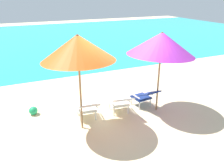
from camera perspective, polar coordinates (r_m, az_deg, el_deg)
ground_plane at (r=10.68m, az=-8.29°, el=3.09°), size 40.00×40.00×0.00m
ocean_band at (r=18.73m, az=-15.77°, el=10.60°), size 40.00×18.00×0.01m
lounge_chair_left at (r=6.46m, az=-6.07°, el=-5.79°), size 0.63×0.93×0.68m
lounge_chair_center at (r=6.75m, az=2.18°, el=-4.39°), size 0.64×0.93×0.68m
lounge_chair_right at (r=7.21m, az=8.08°, el=-2.85°), size 0.65×0.94×0.68m
beach_umbrella_left at (r=5.50m, az=-8.38°, el=8.82°), size 1.87×1.90×2.52m
beach_umbrella_right at (r=6.61m, az=12.06°, el=9.69°), size 2.57×2.56×2.43m
beach_ball at (r=7.24m, az=-18.85°, el=-6.24°), size 0.25×0.25×0.25m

